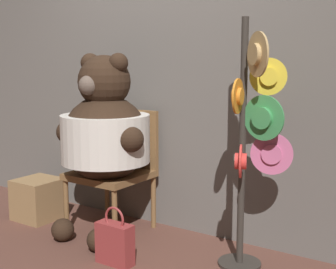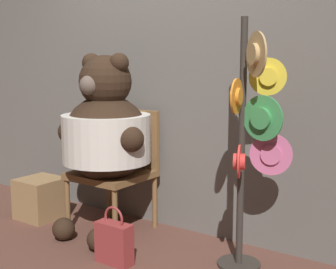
{
  "view_description": "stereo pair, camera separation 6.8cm",
  "coord_description": "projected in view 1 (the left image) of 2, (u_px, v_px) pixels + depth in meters",
  "views": [
    {
      "loc": [
        1.93,
        -2.27,
        1.31
      ],
      "look_at": [
        0.16,
        0.34,
        0.82
      ],
      "focal_mm": 50.0,
      "sensor_mm": 36.0,
      "label": 1
    },
    {
      "loc": [
        1.99,
        -2.23,
        1.31
      ],
      "look_at": [
        0.16,
        0.34,
        0.82
      ],
      "focal_mm": 50.0,
      "sensor_mm": 36.0,
      "label": 2
    }
  ],
  "objects": [
    {
      "name": "wooden_crate",
      "position": [
        38.0,
        199.0,
        3.92
      ],
      "size": [
        0.34,
        0.34,
        0.34
      ],
      "color": "#937047",
      "rests_on": "ground_plane"
    },
    {
      "name": "wall_back",
      "position": [
        182.0,
        61.0,
        3.56
      ],
      "size": [
        8.0,
        0.1,
        2.63
      ],
      "color": "#66605B",
      "rests_on": "ground_plane"
    },
    {
      "name": "hat_display_rack",
      "position": [
        252.0,
        136.0,
        2.85
      ],
      "size": [
        0.44,
        0.4,
        1.58
      ],
      "color": "#332D28",
      "rests_on": "ground_plane"
    },
    {
      "name": "teddy_bear",
      "position": [
        105.0,
        133.0,
        3.47
      ],
      "size": [
        0.8,
        0.71,
        1.37
      ],
      "color": "black",
      "rests_on": "ground_plane"
    },
    {
      "name": "chair",
      "position": [
        117.0,
        165.0,
        3.67
      ],
      "size": [
        0.55,
        0.53,
        0.93
      ],
      "color": "brown",
      "rests_on": "ground_plane"
    },
    {
      "name": "handbag_on_ground",
      "position": [
        115.0,
        243.0,
        3.04
      ],
      "size": [
        0.25,
        0.11,
        0.39
      ],
      "color": "maroon",
      "rests_on": "ground_plane"
    },
    {
      "name": "ground_plane",
      "position": [
        119.0,
        259.0,
        3.13
      ],
      "size": [
        14.0,
        14.0,
        0.0
      ],
      "primitive_type": "plane",
      "color": "brown"
    }
  ]
}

